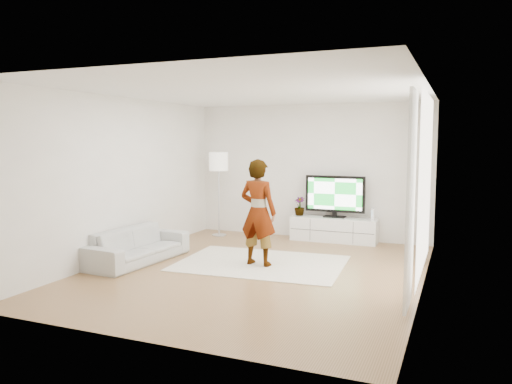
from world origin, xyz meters
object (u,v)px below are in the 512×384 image
at_px(rug, 261,263).
at_px(floor_lamp, 219,165).
at_px(media_console, 334,229).
at_px(television, 335,195).
at_px(sofa, 138,245).
at_px(player, 258,212).

height_order(rug, floor_lamp, floor_lamp).
distance_m(media_console, television, 0.71).
height_order(rug, sofa, sofa).
xyz_separation_m(player, floor_lamp, (-1.76, 2.07, 0.64)).
relative_size(player, floor_lamp, 0.97).
xyz_separation_m(media_console, television, (-0.00, 0.03, 0.71)).
height_order(media_console, player, player).
distance_m(television, player, 2.54).
relative_size(rug, sofa, 1.39).
relative_size(player, sofa, 0.89).
bearing_deg(media_console, television, 90.00).
bearing_deg(floor_lamp, rug, -47.86).
relative_size(television, rug, 0.45).
xyz_separation_m(television, player, (-0.69, -2.44, -0.07)).
xyz_separation_m(rug, floor_lamp, (-1.76, 1.94, 1.52)).
bearing_deg(sofa, player, -70.11).
bearing_deg(rug, television, 73.40).
bearing_deg(player, floor_lamp, -43.09).
distance_m(media_console, sofa, 3.99).
distance_m(rug, sofa, 2.11).
height_order(player, sofa, player).
xyz_separation_m(media_console, rug, (-0.69, -2.29, -0.24)).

